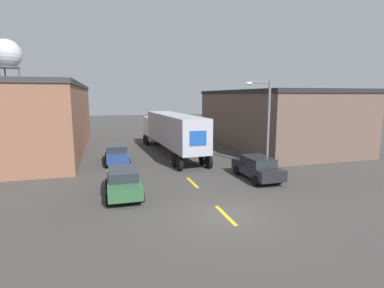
# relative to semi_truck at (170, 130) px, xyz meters

# --- Properties ---
(ground_plane) EXTENTS (160.00, 160.00, 0.00)m
(ground_plane) POSITION_rel_semi_truck_xyz_m (-0.75, -16.62, -2.47)
(ground_plane) COLOR #3D3A38
(road_centerline) EXTENTS (0.20, 14.23, 0.01)m
(road_centerline) POSITION_rel_semi_truck_xyz_m (-0.75, -10.59, -2.46)
(road_centerline) COLOR gold
(road_centerline) RESTS_ON ground_plane
(warehouse_left) EXTENTS (12.76, 24.97, 7.11)m
(warehouse_left) POSITION_rel_semi_truck_xyz_m (-14.80, 5.61, 1.09)
(warehouse_left) COLOR brown
(warehouse_left) RESTS_ON ground_plane
(warehouse_right) EXTENTS (11.16, 19.62, 6.47)m
(warehouse_right) POSITION_rel_semi_truck_xyz_m (12.51, 1.48, 0.77)
(warehouse_right) COLOR brown
(warehouse_right) RESTS_ON ground_plane
(semi_truck) EXTENTS (3.68, 16.41, 4.08)m
(semi_truck) POSITION_rel_semi_truck_xyz_m (0.00, 0.00, 0.00)
(semi_truck) COLOR silver
(semi_truck) RESTS_ON ground_plane
(parked_car_right_near) EXTENTS (2.06, 4.71, 1.61)m
(parked_car_right_near) POSITION_rel_semi_truck_xyz_m (3.91, -10.97, -1.62)
(parked_car_right_near) COLOR black
(parked_car_right_near) RESTS_ON ground_plane
(parked_car_left_near) EXTENTS (2.06, 4.71, 1.61)m
(parked_car_left_near) POSITION_rel_semi_truck_xyz_m (-5.40, -11.94, -1.62)
(parked_car_left_near) COLOR #2D5B38
(parked_car_left_near) RESTS_ON ground_plane
(parked_car_left_far) EXTENTS (2.06, 4.71, 1.61)m
(parked_car_left_far) POSITION_rel_semi_truck_xyz_m (-5.40, -2.91, -1.62)
(parked_car_left_far) COLOR navy
(parked_car_left_far) RESTS_ON ground_plane
(parked_car_right_far) EXTENTS (2.06, 4.71, 1.61)m
(parked_car_right_far) POSITION_rel_semi_truck_xyz_m (3.91, 8.88, -1.62)
(parked_car_right_far) COLOR tan
(parked_car_right_far) RESTS_ON ground_plane
(water_tower) EXTENTS (5.83, 5.83, 17.11)m
(water_tower) POSITION_rel_semi_truck_xyz_m (-24.89, 40.96, 11.55)
(water_tower) COLOR #47474C
(water_tower) RESTS_ON ground_plane
(street_lamp) EXTENTS (2.21, 0.32, 7.03)m
(street_lamp) POSITION_rel_semi_truck_xyz_m (5.98, -8.27, 1.64)
(street_lamp) COLOR slate
(street_lamp) RESTS_ON ground_plane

